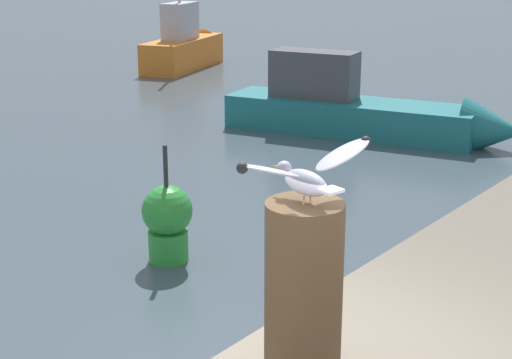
# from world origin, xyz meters

# --- Properties ---
(mooring_post) EXTENTS (0.32, 0.32, 0.79)m
(mooring_post) POSITION_xyz_m (0.31, -0.42, 2.00)
(mooring_post) COLOR #4C3823
(mooring_post) RESTS_ON harbor_quay
(seagull) EXTENTS (0.67, 0.39, 0.23)m
(seagull) POSITION_xyz_m (0.31, -0.41, 2.52)
(seagull) COLOR tan
(seagull) RESTS_ON mooring_post
(boat_orange) EXTENTS (4.21, 2.28, 4.53)m
(boat_orange) POSITION_xyz_m (13.92, 13.09, 0.58)
(boat_orange) COLOR orange
(boat_orange) RESTS_ON ground_plane
(boat_teal) EXTENTS (2.24, 5.52, 1.66)m
(boat_teal) POSITION_xyz_m (9.95, 4.79, 0.44)
(boat_teal) COLOR #1E7075
(boat_teal) RESTS_ON ground_plane
(channel_buoy) EXTENTS (0.56, 0.56, 1.33)m
(channel_buoy) POSITION_xyz_m (3.52, 3.62, 0.48)
(channel_buoy) COLOR green
(channel_buoy) RESTS_ON ground_plane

